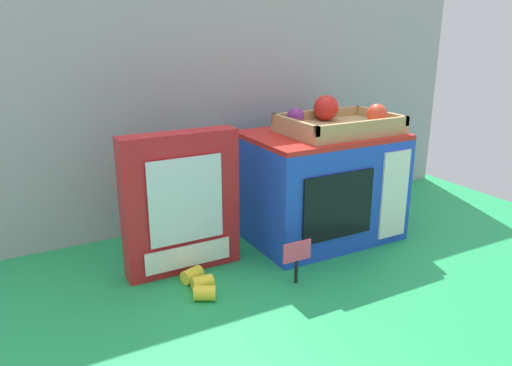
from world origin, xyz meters
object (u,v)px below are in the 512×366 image
(toy_microwave, at_px, (320,185))
(cookie_set_box, at_px, (181,203))
(price_sign, at_px, (297,256))
(food_groups_crate, at_px, (338,123))
(loose_toy_banana, at_px, (200,283))

(toy_microwave, relative_size, cookie_set_box, 1.18)
(toy_microwave, relative_size, price_sign, 3.86)
(price_sign, bearing_deg, toy_microwave, 44.69)
(toy_microwave, bearing_deg, food_groups_crate, -14.44)
(loose_toy_banana, bearing_deg, cookie_set_box, 86.48)
(loose_toy_banana, bearing_deg, price_sign, -20.04)
(toy_microwave, distance_m, cookie_set_box, 0.40)
(food_groups_crate, bearing_deg, loose_toy_banana, -165.52)
(cookie_set_box, bearing_deg, price_sign, -43.80)
(price_sign, relative_size, loose_toy_banana, 0.75)
(cookie_set_box, xyz_separation_m, loose_toy_banana, (-0.01, -0.11, -0.15))
(cookie_set_box, height_order, price_sign, cookie_set_box)
(toy_microwave, xyz_separation_m, price_sign, (-0.20, -0.20, -0.08))
(cookie_set_box, xyz_separation_m, price_sign, (0.19, -0.19, -0.10))
(toy_microwave, bearing_deg, cookie_set_box, -178.25)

